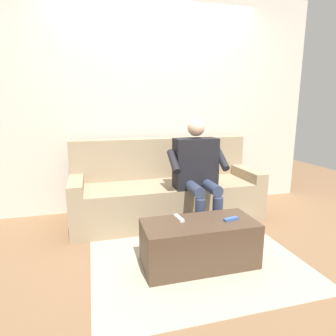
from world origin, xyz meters
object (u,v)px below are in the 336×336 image
Objects in this scene: coffee_table at (199,243)px; remote_white at (179,218)px; couch at (165,191)px; remote_blue at (231,219)px; person_solo_seated at (198,169)px.

coffee_table is 6.25× the size of remote_white.
couch reaches higher than remote_white.
remote_white is at bearing 81.58° from couch.
remote_blue is 0.88× the size of remote_white.
person_solo_seated is 8.96× the size of remote_blue.
couch is 16.32× the size of remote_blue.
person_solo_seated is 7.88× the size of remote_white.
coffee_table is 7.11× the size of remote_blue.
couch is at bearing -60.18° from person_solo_seated.
person_solo_seated is at bearing 79.85° from remote_blue.
remote_blue is at bearing 92.11° from person_solo_seated.
coffee_table is 0.26m from remote_white.
remote_blue is (-0.26, 0.03, 0.20)m from coffee_table.
couch reaches higher than coffee_table.
remote_blue is 0.42m from remote_white.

